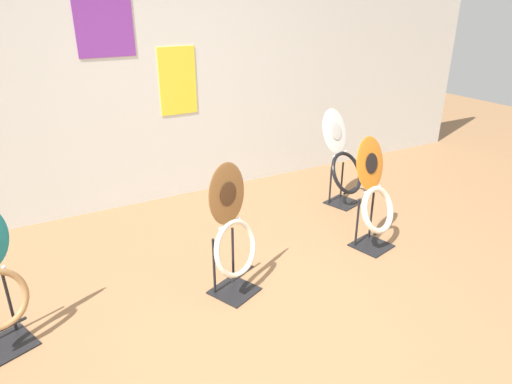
{
  "coord_description": "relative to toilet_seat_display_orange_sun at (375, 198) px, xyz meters",
  "views": [
    {
      "loc": [
        -1.24,
        -1.79,
        1.9
      ],
      "look_at": [
        0.27,
        0.94,
        0.55
      ],
      "focal_mm": 32.0,
      "sensor_mm": 36.0,
      "label": 1
    }
  ],
  "objects": [
    {
      "name": "toilet_seat_display_woodgrain",
      "position": [
        -1.26,
        -0.03,
        0.01
      ],
      "size": [
        0.42,
        0.37,
        0.94
      ],
      "color": "black",
      "rests_on": "ground_plane"
    },
    {
      "name": "toilet_seat_display_orange_sun",
      "position": [
        0.0,
        0.0,
        0.0
      ],
      "size": [
        0.42,
        0.36,
        0.91
      ],
      "color": "black",
      "rests_on": "ground_plane"
    },
    {
      "name": "toilet_seat_display_white_plain",
      "position": [
        0.32,
        0.81,
        0.01
      ],
      "size": [
        0.49,
        0.47,
        0.92
      ],
      "color": "black",
      "rests_on": "ground_plane"
    },
    {
      "name": "ground_plane",
      "position": [
        -1.17,
        -0.63,
        -0.43
      ],
      "size": [
        14.0,
        14.0,
        0.0
      ],
      "primitive_type": "plane",
      "color": "#8E6642"
    },
    {
      "name": "wall_back",
      "position": [
        -1.17,
        1.78,
        0.87
      ],
      "size": [
        8.0,
        0.07,
        2.6
      ],
      "color": "silver",
      "rests_on": "ground_plane"
    }
  ]
}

